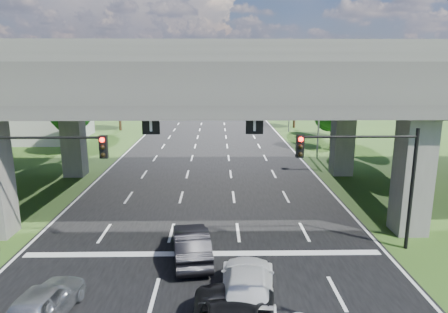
{
  "coord_description": "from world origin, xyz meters",
  "views": [
    {
      "loc": [
        0.7,
        -14.11,
        8.77
      ],
      "look_at": [
        1.08,
        8.44,
        3.69
      ],
      "focal_mm": 32.0,
      "sensor_mm": 36.0,
      "label": 1
    }
  ],
  "objects_px": {
    "signal_right": "(369,167)",
    "car_white": "(247,286)",
    "car_silver": "(43,304)",
    "streetlight_far": "(316,98)",
    "signal_left": "(34,168)",
    "streetlight_beyond": "(287,89)",
    "car_dark": "(191,244)"
  },
  "relations": [
    {
      "from": "signal_right",
      "to": "car_white",
      "type": "height_order",
      "value": "signal_right"
    },
    {
      "from": "car_silver",
      "to": "car_white",
      "type": "xyz_separation_m",
      "value": [
        7.2,
        0.99,
        0.04
      ]
    },
    {
      "from": "streetlight_far",
      "to": "signal_left",
      "type": "bearing_deg",
      "value": -131.78
    },
    {
      "from": "signal_right",
      "to": "streetlight_beyond",
      "type": "height_order",
      "value": "streetlight_beyond"
    },
    {
      "from": "car_dark",
      "to": "streetlight_far",
      "type": "bearing_deg",
      "value": -124.75
    },
    {
      "from": "signal_right",
      "to": "car_white",
      "type": "bearing_deg",
      "value": -142.89
    },
    {
      "from": "streetlight_beyond",
      "to": "car_silver",
      "type": "relative_size",
      "value": 2.5
    },
    {
      "from": "signal_right",
      "to": "car_dark",
      "type": "relative_size",
      "value": 1.33
    },
    {
      "from": "car_white",
      "to": "car_silver",
      "type": "bearing_deg",
      "value": 12.91
    },
    {
      "from": "streetlight_far",
      "to": "car_silver",
      "type": "xyz_separation_m",
      "value": [
        -15.5,
        -25.6,
        -5.13
      ]
    },
    {
      "from": "signal_right",
      "to": "streetlight_far",
      "type": "xyz_separation_m",
      "value": [
        2.27,
        20.06,
        1.66
      ]
    },
    {
      "from": "signal_left",
      "to": "car_silver",
      "type": "height_order",
      "value": "signal_left"
    },
    {
      "from": "signal_right",
      "to": "car_silver",
      "type": "bearing_deg",
      "value": -157.24
    },
    {
      "from": "streetlight_far",
      "to": "streetlight_beyond",
      "type": "height_order",
      "value": "same"
    },
    {
      "from": "signal_left",
      "to": "streetlight_beyond",
      "type": "xyz_separation_m",
      "value": [
        17.92,
        36.06,
        1.66
      ]
    },
    {
      "from": "streetlight_far",
      "to": "streetlight_beyond",
      "type": "distance_m",
      "value": 16.0
    },
    {
      "from": "signal_right",
      "to": "signal_left",
      "type": "relative_size",
      "value": 1.0
    },
    {
      "from": "signal_right",
      "to": "car_dark",
      "type": "bearing_deg",
      "value": -173.56
    },
    {
      "from": "signal_right",
      "to": "streetlight_far",
      "type": "height_order",
      "value": "streetlight_far"
    },
    {
      "from": "signal_right",
      "to": "car_white",
      "type": "distance_m",
      "value": 8.3
    },
    {
      "from": "streetlight_beyond",
      "to": "car_white",
      "type": "height_order",
      "value": "streetlight_beyond"
    },
    {
      "from": "car_dark",
      "to": "car_white",
      "type": "bearing_deg",
      "value": 114.85
    },
    {
      "from": "signal_right",
      "to": "car_dark",
      "type": "xyz_separation_m",
      "value": [
        -8.35,
        -0.94,
        -3.41
      ]
    },
    {
      "from": "streetlight_beyond",
      "to": "car_silver",
      "type": "height_order",
      "value": "streetlight_beyond"
    },
    {
      "from": "streetlight_far",
      "to": "car_silver",
      "type": "distance_m",
      "value": 30.37
    },
    {
      "from": "car_silver",
      "to": "signal_right",
      "type": "bearing_deg",
      "value": -150.01
    },
    {
      "from": "streetlight_beyond",
      "to": "streetlight_far",
      "type": "bearing_deg",
      "value": -90.0
    },
    {
      "from": "signal_left",
      "to": "car_dark",
      "type": "height_order",
      "value": "signal_left"
    },
    {
      "from": "streetlight_beyond",
      "to": "car_silver",
      "type": "distance_m",
      "value": 44.69
    },
    {
      "from": "car_silver",
      "to": "car_white",
      "type": "height_order",
      "value": "car_white"
    },
    {
      "from": "car_silver",
      "to": "car_white",
      "type": "relative_size",
      "value": 0.8
    },
    {
      "from": "signal_right",
      "to": "streetlight_beyond",
      "type": "xyz_separation_m",
      "value": [
        2.27,
        36.06,
        1.66
      ]
    }
  ]
}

